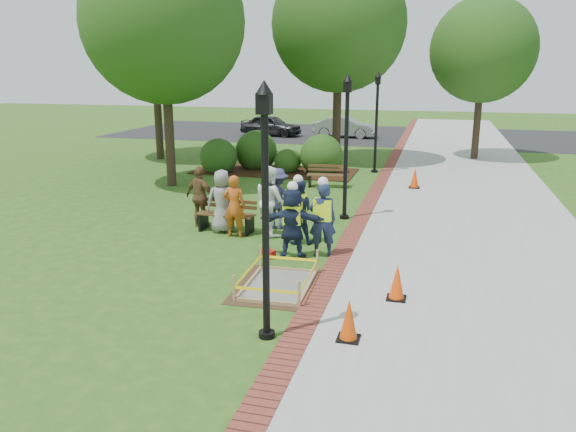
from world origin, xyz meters
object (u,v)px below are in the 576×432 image
(bench_near, at_px, (226,222))
(hivis_worker_c, at_px, (298,210))
(wet_concrete_pad, at_px, (278,276))
(cone_front, at_px, (349,321))
(hivis_worker_a, at_px, (293,220))
(hivis_worker_b, at_px, (322,218))
(lamp_near, at_px, (265,195))

(bench_near, distance_m, hivis_worker_c, 2.33)
(wet_concrete_pad, height_order, cone_front, cone_front)
(wet_concrete_pad, height_order, hivis_worker_c, hivis_worker_c)
(hivis_worker_a, relative_size, hivis_worker_c, 1.04)
(wet_concrete_pad, xyz_separation_m, bench_near, (-2.51, 3.55, 0.04))
(hivis_worker_b, bearing_deg, hivis_worker_a, -154.71)
(wet_concrete_pad, relative_size, cone_front, 3.16)
(hivis_worker_b, relative_size, hivis_worker_c, 1.08)
(hivis_worker_a, bearing_deg, hivis_worker_b, 25.29)
(cone_front, height_order, hivis_worker_a, hivis_worker_a)
(wet_concrete_pad, xyz_separation_m, hivis_worker_b, (0.48, 2.18, 0.73))
(bench_near, bearing_deg, cone_front, -52.14)
(wet_concrete_pad, distance_m, hivis_worker_a, 2.00)
(wet_concrete_pad, relative_size, bench_near, 1.43)
(lamp_near, relative_size, hivis_worker_c, 2.35)
(wet_concrete_pad, relative_size, hivis_worker_b, 1.21)
(bench_near, xyz_separation_m, hivis_worker_b, (3.00, -1.37, 0.69))
(bench_near, distance_m, hivis_worker_a, 2.95)
(hivis_worker_c, bearing_deg, bench_near, 166.40)
(lamp_near, bearing_deg, hivis_worker_c, 98.30)
(lamp_near, bearing_deg, hivis_worker_b, 89.37)
(wet_concrete_pad, height_order, hivis_worker_a, hivis_worker_a)
(lamp_near, distance_m, hivis_worker_c, 5.53)
(lamp_near, relative_size, hivis_worker_a, 2.27)
(lamp_near, bearing_deg, wet_concrete_pad, 101.01)
(hivis_worker_b, bearing_deg, hivis_worker_c, 134.01)
(hivis_worker_a, bearing_deg, bench_near, 144.26)
(hivis_worker_a, bearing_deg, cone_front, -62.96)
(lamp_near, height_order, hivis_worker_c, lamp_near)
(cone_front, distance_m, hivis_worker_c, 5.47)
(wet_concrete_pad, distance_m, hivis_worker_b, 2.35)
(hivis_worker_a, bearing_deg, hivis_worker_c, 97.69)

